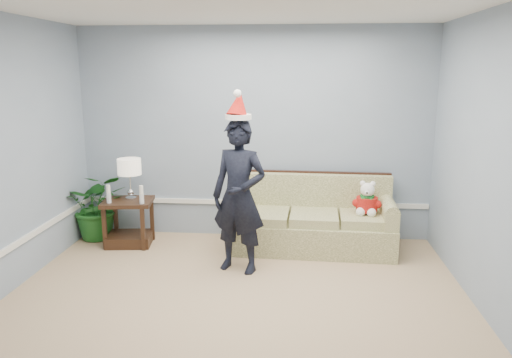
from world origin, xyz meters
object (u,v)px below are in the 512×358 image
Objects in this scene: side_table at (129,227)px; houseplant at (98,206)px; sofa at (314,223)px; teddy_bear at (367,202)px; man at (239,196)px; table_lamp at (129,168)px.

houseplant reaches higher than side_table.
sofa reaches higher than houseplant.
side_table is 2.95m from teddy_bear.
man is 4.07× the size of teddy_bear.
houseplant is (-0.47, 0.20, 0.21)m from side_table.
side_table is (-2.31, -0.09, -0.09)m from sofa.
man is (1.48, -0.68, 0.61)m from side_table.
houseplant is 0.53× the size of man.
houseplant is at bearing -173.02° from teddy_bear.
side_table is at bearing -22.90° from houseplant.
man reaches higher than sofa.
man is at bearing -134.58° from sofa.
houseplant is at bearing -179.98° from sofa.
side_table is at bearing -175.51° from sofa.
sofa is at bearing 61.51° from man.
table_lamp is at bearing -170.56° from teddy_bear.
houseplant is (-2.77, 0.10, 0.12)m from sofa.
man reaches higher than table_lamp.
man is (1.45, -0.73, -0.14)m from table_lamp.
houseplant is 2.17m from man.
houseplant is at bearing 157.10° from side_table.
houseplant is at bearing 162.92° from table_lamp.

